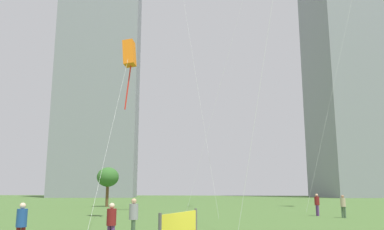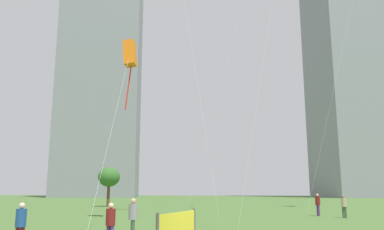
# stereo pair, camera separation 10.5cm
# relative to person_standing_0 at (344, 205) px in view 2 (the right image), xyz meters

# --- Properties ---
(person_standing_0) EXTENTS (0.37, 0.37, 1.68)m
(person_standing_0) POSITION_rel_person_standing_0_xyz_m (0.00, 0.00, 0.00)
(person_standing_0) COLOR #3F593F
(person_standing_0) RESTS_ON ground
(person_standing_1) EXTENTS (0.39, 0.39, 1.74)m
(person_standing_1) POSITION_rel_person_standing_0_xyz_m (-1.55, 2.11, 0.04)
(person_standing_1) COLOR #593372
(person_standing_1) RESTS_ON ground
(person_standing_3) EXTENTS (0.36, 0.36, 1.60)m
(person_standing_3) POSITION_rel_person_standing_0_xyz_m (-14.61, -18.24, -0.04)
(person_standing_3) COLOR maroon
(person_standing_3) RESTS_ON ground
(person_standing_5) EXTENTS (0.35, 0.35, 1.56)m
(person_standing_5) POSITION_rel_person_standing_0_xyz_m (-11.81, -17.02, -0.06)
(person_standing_5) COLOR #593372
(person_standing_5) RESTS_ON ground
(person_standing_6) EXTENTS (0.37, 0.37, 1.69)m
(person_standing_6) POSITION_rel_person_standing_0_xyz_m (-11.60, -14.95, 0.01)
(person_standing_6) COLOR #3F593F
(person_standing_6) RESTS_ON ground
(kite_flying_5) EXTENTS (1.57, 9.15, 13.07)m
(kite_flying_5) POSITION_rel_person_standing_0_xyz_m (-15.42, -4.56, 10.97)
(kite_flying_5) COLOR silver
(kite_flying_5) RESTS_ON ground
(park_tree_0) EXTENTS (2.73, 2.73, 4.87)m
(park_tree_0) POSITION_rel_person_standing_0_xyz_m (-24.63, 16.49, 2.64)
(park_tree_0) COLOR brown
(park_tree_0) RESTS_ON ground
(distant_highrise_0) EXTENTS (29.87, 26.20, 99.22)m
(distant_highrise_0) POSITION_rel_person_standing_0_xyz_m (25.32, 88.74, 48.64)
(distant_highrise_0) COLOR gray
(distant_highrise_0) RESTS_ON ground
(distant_highrise_1) EXTENTS (26.06, 19.16, 75.90)m
(distant_highrise_1) POSITION_rel_person_standing_0_xyz_m (-51.67, 77.59, 36.98)
(distant_highrise_1) COLOR gray
(distant_highrise_1) RESTS_ON ground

